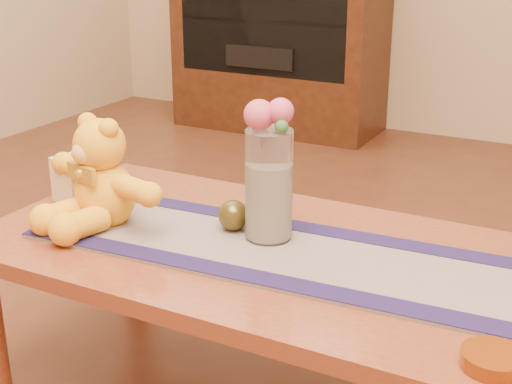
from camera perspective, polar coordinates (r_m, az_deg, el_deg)
The scene contains 21 objects.
coffee_table_top at distance 1.66m, azimuth 1.54°, elevation -5.15°, with size 1.40×0.70×0.04m, color maroon.
table_leg_bl at distance 2.29m, azimuth -9.77°, elevation -4.21°, with size 0.07×0.07×0.41m, color maroon.
persian_runner at distance 1.62m, azimuth 2.17°, elevation -4.81°, with size 1.20×0.35×0.01m, color #1A1B49.
runner_border_near at distance 1.50m, azimuth 0.03°, elevation -6.77°, with size 1.20×0.06×0.00m, color #1D1540.
runner_border_far at distance 1.74m, azimuth 4.01°, elevation -2.82°, with size 1.20×0.06×0.00m, color #1D1540.
teddy_bear at distance 1.78m, azimuth -12.06°, elevation 1.55°, with size 0.37×0.31×0.25m, color yellow, non-canonical shape.
pillar_candle at distance 1.95m, azimuth -14.04°, elevation 1.02°, with size 0.10×0.10×0.12m, color #FFE8BB.
candle_wick at distance 1.93m, azimuth -14.21°, elevation 2.87°, with size 0.00×0.00×0.01m, color black.
glass_vase at distance 1.64m, azimuth 1.03°, elevation 0.55°, with size 0.11×0.11×0.26m, color silver.
potpourri_fill at distance 1.65m, azimuth 1.02°, elevation -0.72°, with size 0.09×0.09×0.18m, color beige.
rose_left at distance 1.59m, azimuth 0.26°, elevation 6.16°, with size 0.07×0.07×0.07m, color #CC4862.
rose_right at distance 1.58m, azimuth 1.97°, elevation 6.44°, with size 0.06×0.06×0.06m, color #CC4862.
blue_flower_back at distance 1.62m, azimuth 1.95°, elevation 6.14°, with size 0.04×0.04×0.04m, color #526CB3.
blue_flower_side at distance 1.63m, azimuth 0.44°, elevation 5.91°, with size 0.04×0.04×0.04m, color #526CB3.
leaf_sprig at distance 1.56m, azimuth 2.05°, elevation 5.22°, with size 0.03×0.03×0.03m, color #33662D.
bronze_ball at distance 1.71m, azimuth -1.82°, elevation -1.88°, with size 0.07×0.07×0.07m, color #4A4018.
amber_dish at distance 1.29m, azimuth 18.35°, elevation -12.59°, with size 0.11×0.11×0.03m, color #BF5914.
media_cabinet at distance 4.29m, azimuth 1.88°, elevation 12.33°, with size 1.20×0.50×1.10m, color black.
cabinet_cavity at distance 4.07m, azimuth 0.41°, elevation 13.47°, with size 1.02×0.03×0.61m, color black.
cabinet_shelf at distance 4.14m, azimuth 0.97°, elevation 13.59°, with size 1.02×0.20×0.03m, color black.
stereo_lower at distance 4.19m, azimuth 1.08°, elevation 10.93°, with size 0.42×0.28×0.12m, color black.
Camera 1 is at (0.66, -1.34, 1.14)m, focal length 50.23 mm.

